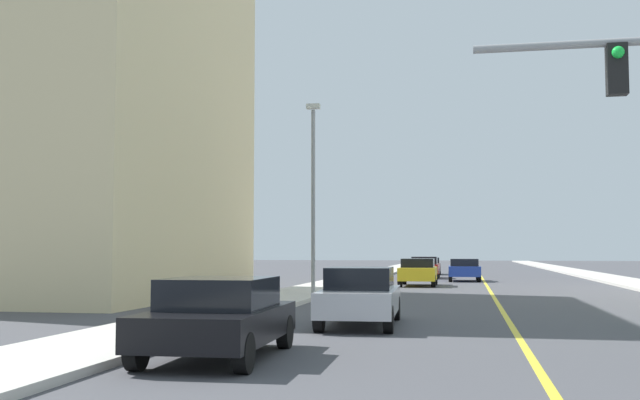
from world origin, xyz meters
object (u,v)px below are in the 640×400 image
(street_lamp, at_px, (313,188))
(car_yellow, at_px, (418,271))
(car_black, at_px, (219,316))
(car_gray, at_px, (430,265))
(car_silver, at_px, (360,296))
(car_red, at_px, (425,267))
(car_blue, at_px, (464,269))

(street_lamp, bearing_deg, car_yellow, 70.86)
(car_black, bearing_deg, car_gray, -93.62)
(street_lamp, distance_m, car_silver, 12.13)
(street_lamp, relative_size, car_silver, 1.73)
(street_lamp, relative_size, car_red, 1.82)
(car_blue, bearing_deg, car_black, -97.99)
(car_silver, distance_m, car_gray, 40.69)
(car_yellow, relative_size, car_red, 0.97)
(street_lamp, xyz_separation_m, car_blue, (6.03, 17.12, -3.74))
(street_lamp, relative_size, car_yellow, 1.87)
(car_silver, height_order, car_red, car_red)
(car_blue, height_order, car_yellow, car_yellow)
(car_black, distance_m, car_gray, 46.77)
(car_silver, distance_m, car_red, 32.69)
(car_blue, height_order, car_red, car_red)
(car_black, bearing_deg, car_blue, -98.81)
(car_red, height_order, car_gray, car_red)
(car_black, height_order, car_red, car_red)
(car_yellow, distance_m, car_red, 11.30)
(car_blue, relative_size, car_gray, 0.95)
(street_lamp, height_order, car_black, street_lamp)
(car_red, relative_size, car_gray, 1.05)
(car_black, distance_m, car_yellow, 27.51)
(car_black, xyz_separation_m, car_blue, (4.21, 34.18, -0.01))
(car_black, relative_size, car_silver, 0.93)
(street_lamp, xyz_separation_m, car_silver, (3.48, -11.00, -3.73))
(street_lamp, height_order, car_blue, street_lamp)
(car_gray, bearing_deg, street_lamp, -98.13)
(car_blue, relative_size, car_silver, 0.85)
(street_lamp, relative_size, car_black, 1.86)
(street_lamp, bearing_deg, car_black, -83.91)
(street_lamp, bearing_deg, car_red, 81.19)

